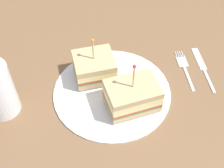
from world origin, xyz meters
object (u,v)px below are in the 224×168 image
sandwich_half_front (132,95)px  knife (202,66)px  fork (184,65)px  plate (112,91)px  sandwich_half_back (94,67)px

sandwich_half_front → knife: (18.29, 7.97, -3.40)cm
fork → knife: (4.12, -0.85, 0.00)cm
fork → knife: same height
plate → knife: bearing=9.9°
plate → sandwich_half_back: sandwich_half_back is taller
knife → sandwich_half_back: bearing=177.5°
plate → sandwich_half_front: sandwich_half_front is taller
sandwich_half_front → knife: size_ratio=0.84×
sandwich_half_front → fork: (14.18, 8.83, -3.40)cm
sandwich_half_back → sandwich_half_front: bearing=-55.9°
plate → sandwich_half_front: bearing=-52.6°
fork → knife: 4.21cm
sandwich_half_back → fork: size_ratio=0.85×
sandwich_half_back → knife: bearing=-2.5°
sandwich_half_back → fork: (20.32, -0.23, -3.22)cm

